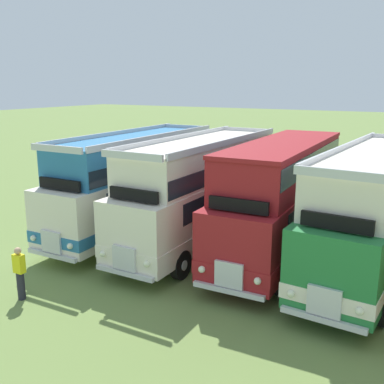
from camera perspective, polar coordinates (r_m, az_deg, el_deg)
The scene contains 5 objects.
bus_first_in_row at distance 20.61m, azimuth -6.99°, elevation 1.46°, with size 2.79×10.56×4.52m.
bus_second_in_row at distance 18.92m, azimuth 1.37°, elevation 0.47°, with size 2.66×10.62×4.52m.
bus_third_in_row at distance 17.79m, azimuth 11.22°, elevation -0.28°, with size 2.90×10.06×4.49m.
bus_fourth_in_row at distance 17.15m, azimuth 21.94°, elevation -1.90°, with size 3.10×10.84×4.52m.
marshal_person at distance 15.27m, azimuth -20.92°, elevation -9.52°, with size 0.36×0.24×1.73m.
Camera 1 is at (0.42, -16.20, 6.64)m, focal length 42.23 mm.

